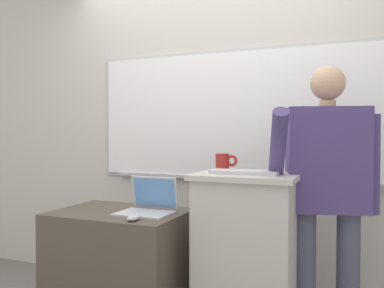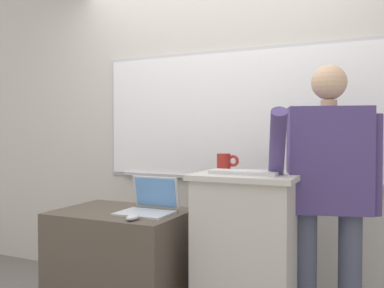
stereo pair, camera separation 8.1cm
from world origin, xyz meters
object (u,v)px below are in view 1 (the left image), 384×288
object	(u,v)px
side_desk	(120,273)
computer_mouse_by_laptop	(133,218)
wireless_keyboard	(245,172)
lectern_podium	(248,260)
person_presenter	(327,186)
laptop	(150,202)
coffee_mug	(224,161)

from	to	relation	value
side_desk	computer_mouse_by_laptop	world-z (taller)	computer_mouse_by_laptop
wireless_keyboard	computer_mouse_by_laptop	xyz separation A→B (m)	(-0.55, -0.29, -0.25)
lectern_podium	side_desk	bearing A→B (deg)	-169.27
computer_mouse_by_laptop	lectern_podium	bearing A→B (deg)	32.43
lectern_podium	side_desk	size ratio (longest dim) A/B	1.27
person_presenter	wireless_keyboard	world-z (taller)	person_presenter
person_presenter	side_desk	bearing A→B (deg)	178.01
wireless_keyboard	laptop	bearing A→B (deg)	-176.24
side_desk	person_presenter	world-z (taller)	person_presenter
laptop	coffee_mug	distance (m)	0.54
person_presenter	laptop	size ratio (longest dim) A/B	5.16
side_desk	laptop	bearing A→B (deg)	13.14
lectern_podium	computer_mouse_by_laptop	xyz separation A→B (m)	(-0.56, -0.35, 0.27)
lectern_podium	wireless_keyboard	world-z (taller)	wireless_keyboard
person_presenter	laptop	distance (m)	1.05
side_desk	laptop	size ratio (longest dim) A/B	2.53
lectern_podium	computer_mouse_by_laptop	distance (m)	0.71
person_presenter	coffee_mug	distance (m)	0.65
wireless_keyboard	coffee_mug	size ratio (longest dim) A/B	2.63
person_presenter	wireless_keyboard	distance (m)	0.49
side_desk	wireless_keyboard	bearing A→B (deg)	6.06
coffee_mug	computer_mouse_by_laptop	bearing A→B (deg)	-122.65
lectern_podium	laptop	world-z (taller)	lectern_podium
side_desk	laptop	xyz separation A→B (m)	(0.19, 0.04, 0.44)
computer_mouse_by_laptop	coffee_mug	size ratio (longest dim) A/B	0.69
wireless_keyboard	person_presenter	bearing A→B (deg)	27.10
wireless_keyboard	coffee_mug	xyz separation A→B (m)	(-0.21, 0.25, 0.04)
laptop	coffee_mug	world-z (taller)	coffee_mug
lectern_podium	person_presenter	bearing A→B (deg)	19.95
laptop	coffee_mug	bearing A→B (deg)	37.43
computer_mouse_by_laptop	coffee_mug	distance (m)	0.70
lectern_podium	side_desk	distance (m)	0.80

